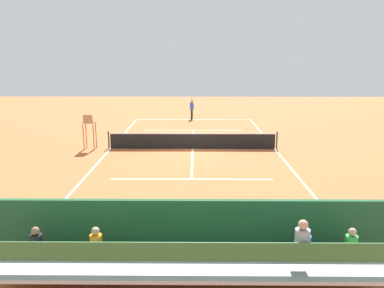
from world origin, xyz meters
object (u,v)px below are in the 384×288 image
at_px(tennis_net, 193,141).
at_px(tennis_racket, 187,119).
at_px(tennis_ball_near, 221,126).
at_px(tennis_ball_far, 219,124).
at_px(tennis_player, 192,108).
at_px(umpire_chair, 89,128).
at_px(bleacher_stand, 190,265).
at_px(courtside_bench, 277,239).
at_px(equipment_bag, 219,254).

relative_size(tennis_net, tennis_racket, 17.82).
xyz_separation_m(tennis_ball_near, tennis_ball_far, (0.17, -0.61, 0.00)).
relative_size(tennis_net, tennis_player, 5.35).
distance_m(tennis_net, umpire_chair, 6.26).
height_order(bleacher_stand, courtside_bench, bleacher_stand).
bearing_deg(umpire_chair, bleacher_stand, 112.46).
relative_size(tennis_player, tennis_ball_far, 29.18).
bearing_deg(tennis_player, tennis_net, 90.78).
xyz_separation_m(tennis_net, bleacher_stand, (-0.06, 15.31, 0.39)).
bearing_deg(equipment_bag, bleacher_stand, 67.86).
relative_size(umpire_chair, tennis_racket, 3.70).
height_order(umpire_chair, tennis_ball_near, umpire_chair).
bearing_deg(tennis_racket, courtside_bench, 97.06).
bearing_deg(tennis_player, equipment_bag, 92.29).
relative_size(equipment_bag, tennis_player, 0.47).
xyz_separation_m(umpire_chair, tennis_player, (-6.05, -11.46, -0.30)).
xyz_separation_m(equipment_bag, tennis_player, (0.99, -24.69, 0.84)).
height_order(tennis_ball_near, tennis_ball_far, same).
height_order(tennis_racket, tennis_ball_near, tennis_ball_near).
height_order(bleacher_stand, equipment_bag, bleacher_stand).
height_order(umpire_chair, equipment_bag, umpire_chair).
height_order(equipment_bag, tennis_ball_far, equipment_bag).
bearing_deg(tennis_ball_far, courtside_bench, 91.03).
height_order(tennis_net, tennis_ball_far, tennis_net).
bearing_deg(bleacher_stand, tennis_ball_far, -94.89).
height_order(equipment_bag, tennis_ball_near, equipment_bag).
bearing_deg(tennis_player, tennis_racket, -18.77).
bearing_deg(tennis_ball_near, bleacher_stand, 84.57).
xyz_separation_m(bleacher_stand, tennis_ball_far, (-2.03, -23.69, -0.86)).
height_order(tennis_player, tennis_ball_near, tennis_player).
bearing_deg(tennis_net, equipment_bag, 93.56).
distance_m(courtside_bench, tennis_ball_near, 21.05).
distance_m(umpire_chair, tennis_ball_far, 11.98).
distance_m(bleacher_stand, tennis_ball_far, 23.80).
height_order(courtside_bench, tennis_ball_near, courtside_bench).
xyz_separation_m(bleacher_stand, tennis_ball_near, (-2.19, -23.09, -0.86)).
relative_size(bleacher_stand, tennis_ball_near, 137.27).
height_order(tennis_player, tennis_racket, tennis_player).
distance_m(bleacher_stand, tennis_player, 26.60).
distance_m(bleacher_stand, courtside_bench, 3.18).
distance_m(equipment_bag, tennis_ball_near, 21.22).
height_order(courtside_bench, tennis_racket, courtside_bench).
bearing_deg(tennis_ball_far, tennis_net, 76.05).
relative_size(tennis_ball_near, tennis_ball_far, 1.00).
height_order(bleacher_stand, tennis_player, bleacher_stand).
bearing_deg(umpire_chair, tennis_net, -178.36).
xyz_separation_m(tennis_net, equipment_bag, (-0.83, 13.40, -0.32)).
xyz_separation_m(tennis_net, tennis_ball_near, (-2.25, -7.77, -0.47)).
bearing_deg(tennis_net, bleacher_stand, 90.21).
relative_size(tennis_player, tennis_racket, 3.33).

